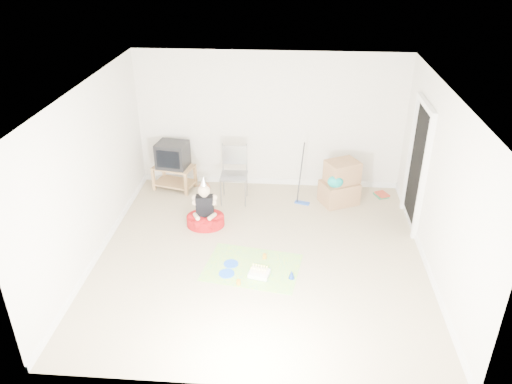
# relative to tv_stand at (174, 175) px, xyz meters

# --- Properties ---
(ground) EXTENTS (5.00, 5.00, 0.00)m
(ground) POSITION_rel_tv_stand_xyz_m (1.81, -2.15, -0.28)
(ground) COLOR tan
(ground) RESTS_ON ground
(doorway_recess) EXTENTS (0.02, 0.90, 2.05)m
(doorway_recess) POSITION_rel_tv_stand_xyz_m (4.29, -0.95, 0.75)
(doorway_recess) COLOR black
(doorway_recess) RESTS_ON ground
(tv_stand) EXTENTS (0.84, 0.64, 0.47)m
(tv_stand) POSITION_rel_tv_stand_xyz_m (0.00, 0.00, 0.00)
(tv_stand) COLOR #A77C4B
(tv_stand) RESTS_ON ground
(crt_tv) EXTENTS (0.62, 0.54, 0.48)m
(crt_tv) POSITION_rel_tv_stand_xyz_m (-0.00, 0.00, 0.43)
(crt_tv) COLOR black
(crt_tv) RESTS_ON tv_stand
(folding_chair) EXTENTS (0.48, 0.46, 1.06)m
(folding_chair) POSITION_rel_tv_stand_xyz_m (1.21, -0.42, 0.24)
(folding_chair) COLOR gray
(folding_chair) RESTS_ON ground
(cardboard_boxes) EXTENTS (0.78, 0.72, 0.80)m
(cardboard_boxes) POSITION_rel_tv_stand_xyz_m (3.14, -0.33, 0.11)
(cardboard_boxes) COLOR #9B704B
(cardboard_boxes) RESTS_ON ground
(floor_mop) EXTENTS (0.29, 0.36, 1.08)m
(floor_mop) POSITION_rel_tv_stand_xyz_m (2.46, -0.43, -0.01)
(floor_mop) COLOR #234AB0
(floor_mop) RESTS_ON ground
(book_pile) EXTENTS (0.28, 0.31, 0.06)m
(book_pile) POSITION_rel_tv_stand_xyz_m (3.97, -0.03, -0.25)
(book_pile) COLOR #26734B
(book_pile) RESTS_ON ground
(seated_woman) EXTENTS (0.69, 0.69, 0.92)m
(seated_woman) POSITION_rel_tv_stand_xyz_m (0.82, -1.32, -0.08)
(seated_woman) COLOR #B21013
(seated_woman) RESTS_ON ground
(party_mat) EXTENTS (1.53, 1.21, 0.01)m
(party_mat) POSITION_rel_tv_stand_xyz_m (1.71, -2.46, -0.27)
(party_mat) COLOR #EA317B
(party_mat) RESTS_ON ground
(birthday_cake) EXTENTS (0.33, 0.28, 0.14)m
(birthday_cake) POSITION_rel_tv_stand_xyz_m (1.83, -2.67, -0.24)
(birthday_cake) COLOR white
(birthday_cake) RESTS_ON party_mat
(blue_plate_near) EXTENTS (0.27, 0.27, 0.01)m
(blue_plate_near) POSITION_rel_tv_stand_xyz_m (1.38, -2.41, -0.26)
(blue_plate_near) COLOR blue
(blue_plate_near) RESTS_ON party_mat
(blue_plate_far) EXTENTS (0.25, 0.25, 0.01)m
(blue_plate_far) POSITION_rel_tv_stand_xyz_m (1.35, -2.65, -0.26)
(blue_plate_far) COLOR blue
(blue_plate_far) RESTS_ON party_mat
(orange_cup_near) EXTENTS (0.08, 0.08, 0.07)m
(orange_cup_near) POSITION_rel_tv_stand_xyz_m (1.88, -2.22, -0.23)
(orange_cup_near) COLOR orange
(orange_cup_near) RESTS_ON party_mat
(orange_cup_far) EXTENTS (0.09, 0.09, 0.07)m
(orange_cup_far) POSITION_rel_tv_stand_xyz_m (1.55, -2.88, -0.23)
(orange_cup_far) COLOR orange
(orange_cup_far) RESTS_ON party_mat
(blue_party_hat) EXTENTS (0.11, 0.11, 0.14)m
(blue_party_hat) POSITION_rel_tv_stand_xyz_m (2.30, -2.68, -0.20)
(blue_party_hat) COLOR #183EAD
(blue_party_hat) RESTS_ON party_mat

